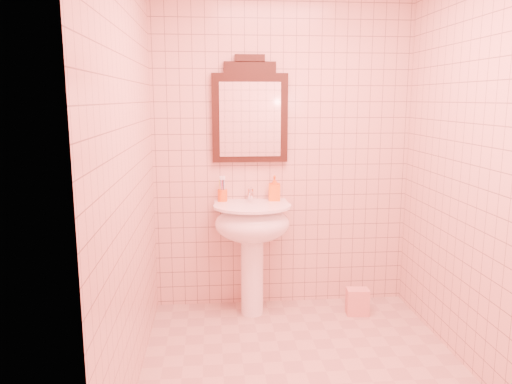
{
  "coord_description": "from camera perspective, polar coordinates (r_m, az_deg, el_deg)",
  "views": [
    {
      "loc": [
        -0.55,
        -2.74,
        1.64
      ],
      "look_at": [
        -0.26,
        0.55,
        1.02
      ],
      "focal_mm": 35.0,
      "sensor_mm": 36.0,
      "label": 1
    }
  ],
  "objects": [
    {
      "name": "floor",
      "position": [
        3.24,
        5.72,
        -19.83
      ],
      "size": [
        2.2,
        2.2,
        0.0
      ],
      "primitive_type": "plane",
      "color": "tan",
      "rests_on": "ground"
    },
    {
      "name": "mirror",
      "position": [
        3.83,
        -0.7,
        8.99
      ],
      "size": [
        0.58,
        0.06,
        0.8
      ],
      "color": "black",
      "rests_on": "back_wall"
    },
    {
      "name": "towel",
      "position": [
        4.0,
        11.52,
        -12.18
      ],
      "size": [
        0.18,
        0.13,
        0.2
      ],
      "primitive_type": "cube",
      "rotation": [
        0.0,
        0.0,
        -0.09
      ],
      "color": "#DF8384",
      "rests_on": "floor"
    },
    {
      "name": "toothbrush_cup",
      "position": [
        3.83,
        -3.85,
        -0.34
      ],
      "size": [
        0.07,
        0.07,
        0.17
      ],
      "rotation": [
        0.0,
        0.0,
        0.15
      ],
      "color": "#E15412",
      "rests_on": "pedestal_sink"
    },
    {
      "name": "soap_dispenser",
      "position": [
        3.85,
        2.12,
        0.44
      ],
      "size": [
        0.1,
        0.1,
        0.19
      ],
      "primitive_type": "imported",
      "rotation": [
        0.0,
        0.0,
        -0.13
      ],
      "color": "orange",
      "rests_on": "pedestal_sink"
    },
    {
      "name": "pedestal_sink",
      "position": [
        3.75,
        -0.44,
        -4.48
      ],
      "size": [
        0.58,
        0.58,
        0.86
      ],
      "color": "white",
      "rests_on": "floor"
    },
    {
      "name": "back_wall",
      "position": [
        3.9,
        3.04,
        4.87
      ],
      "size": [
        2.0,
        0.02,
        2.5
      ],
      "primitive_type": "cube",
      "color": "#D8A597",
      "rests_on": "floor"
    },
    {
      "name": "faucet",
      "position": [
        3.83,
        -0.61,
        -0.21
      ],
      "size": [
        0.04,
        0.16,
        0.11
      ],
      "color": "white",
      "rests_on": "pedestal_sink"
    }
  ]
}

